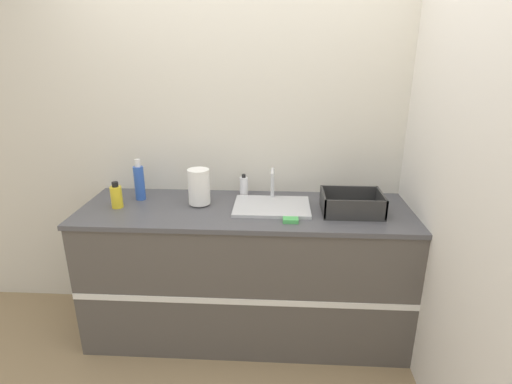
{
  "coord_description": "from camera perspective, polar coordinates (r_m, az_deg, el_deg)",
  "views": [
    {
      "loc": [
        0.2,
        -2.02,
        1.86
      ],
      "look_at": [
        0.07,
        0.3,
        1.04
      ],
      "focal_mm": 28.0,
      "sensor_mm": 36.0,
      "label": 1
    }
  ],
  "objects": [
    {
      "name": "ground_plane",
      "position": [
        2.75,
        -1.86,
        -23.02
      ],
      "size": [
        12.0,
        12.0,
        0.0
      ],
      "primitive_type": "plane",
      "color": "#937A56"
    },
    {
      "name": "wall_back",
      "position": [
        2.77,
        -0.9,
        7.84
      ],
      "size": [
        4.48,
        0.06,
        2.6
      ],
      "color": "beige",
      "rests_on": "ground_plane"
    },
    {
      "name": "wall_right",
      "position": [
        2.57,
        23.17,
        5.32
      ],
      "size": [
        0.06,
        2.66,
        2.6
      ],
      "color": "silver",
      "rests_on": "ground_plane"
    },
    {
      "name": "counter_cabinet",
      "position": [
        2.74,
        -1.35,
        -11.22
      ],
      "size": [
        2.11,
        0.68,
        0.92
      ],
      "color": "#514C47",
      "rests_on": "ground_plane"
    },
    {
      "name": "sink",
      "position": [
        2.54,
        2.28,
        -1.88
      ],
      "size": [
        0.48,
        0.35,
        0.22
      ],
      "color": "silver",
      "rests_on": "counter_cabinet"
    },
    {
      "name": "paper_towel_roll",
      "position": [
        2.58,
        -8.14,
        0.71
      ],
      "size": [
        0.14,
        0.14,
        0.24
      ],
      "color": "#4C4C51",
      "rests_on": "counter_cabinet"
    },
    {
      "name": "dish_rack",
      "position": [
        2.52,
        13.49,
        -1.91
      ],
      "size": [
        0.37,
        0.28,
        0.13
      ],
      "color": "#2D2D2D",
      "rests_on": "counter_cabinet"
    },
    {
      "name": "bottle_blue",
      "position": [
        2.76,
        -16.32,
        1.4
      ],
      "size": [
        0.07,
        0.07,
        0.28
      ],
      "color": "#2D56B7",
      "rests_on": "counter_cabinet"
    },
    {
      "name": "bottle_yellow",
      "position": [
        2.67,
        -19.31,
        -0.58
      ],
      "size": [
        0.07,
        0.07,
        0.17
      ],
      "color": "yellow",
      "rests_on": "counter_cabinet"
    },
    {
      "name": "soap_dispenser",
      "position": [
        2.72,
        -1.75,
        0.81
      ],
      "size": [
        0.06,
        0.06,
        0.16
      ],
      "color": "silver",
      "rests_on": "counter_cabinet"
    },
    {
      "name": "sponge",
      "position": [
        2.34,
        4.97,
        -4.03
      ],
      "size": [
        0.09,
        0.06,
        0.02
      ],
      "color": "#4CB259",
      "rests_on": "counter_cabinet"
    }
  ]
}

